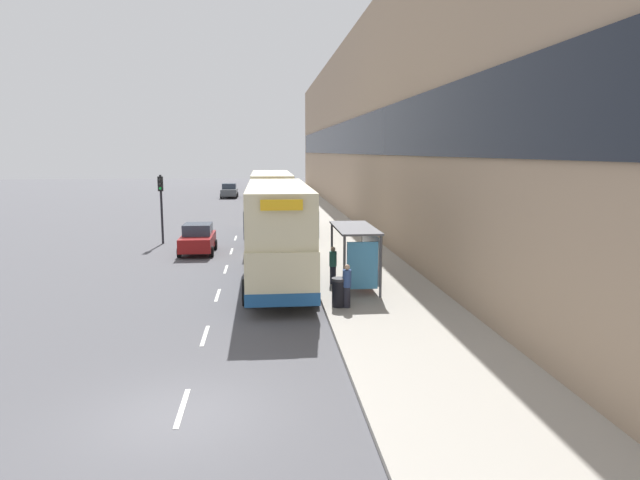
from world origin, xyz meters
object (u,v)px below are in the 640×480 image
car_1 (229,191)px  pedestrian_at_shelter (347,286)px  double_decker_bus_near (278,232)px  double_decker_bus_ahead (272,204)px  pedestrian_2 (333,265)px  bus_shelter (360,246)px  litter_bin (339,292)px  pedestrian_1 (371,247)px  traffic_light_far_kerb (161,197)px  car_0 (198,239)px

car_1 → pedestrian_at_shelter: 52.24m
double_decker_bus_near → pedestrian_at_shelter: size_ratio=7.00×
double_decker_bus_ahead → double_decker_bus_near: bearing=-89.7°
double_decker_bus_near → pedestrian_2: 2.75m
car_1 → pedestrian_at_shelter: car_1 is taller
pedestrian_at_shelter → bus_shelter: bearing=71.9°
pedestrian_2 → litter_bin: size_ratio=1.51×
pedestrian_1 → double_decker_bus_ahead: bearing=115.8°
pedestrian_at_shelter → pedestrian_1: 8.39m
pedestrian_at_shelter → traffic_light_far_kerb: traffic_light_far_kerb is taller
traffic_light_far_kerb → double_decker_bus_near: bearing=-59.4°
bus_shelter → pedestrian_at_shelter: bus_shelter is taller
litter_bin → traffic_light_far_kerb: 18.45m
pedestrian_at_shelter → litter_bin: size_ratio=1.50×
bus_shelter → pedestrian_1: bearing=74.3°
bus_shelter → traffic_light_far_kerb: size_ratio=0.98×
double_decker_bus_near → pedestrian_1: bearing=37.0°
bus_shelter → litter_bin: bus_shelter is taller
double_decker_bus_ahead → pedestrian_1: double_decker_bus_ahead is taller
car_0 → traffic_light_far_kerb: (-2.56, 3.63, 2.07)m
car_1 → pedestrian_2: size_ratio=2.60×
double_decker_bus_near → pedestrian_2: double_decker_bus_near is taller
car_0 → pedestrian_2: size_ratio=2.44×
car_1 → pedestrian_2: bearing=98.4°
car_0 → car_1: bearing=-89.3°
pedestrian_2 → traffic_light_far_kerb: traffic_light_far_kerb is taller
pedestrian_1 → pedestrian_2: (-2.44, -4.31, -0.02)m
double_decker_bus_ahead → pedestrian_1: (4.80, -9.92, -1.32)m
bus_shelter → pedestrian_1: size_ratio=2.59×
double_decker_bus_near → traffic_light_far_kerb: (-6.88, 11.64, 0.61)m
bus_shelter → car_1: bus_shelter is taller
double_decker_bus_ahead → pedestrian_2: size_ratio=6.84×
pedestrian_1 → traffic_light_far_kerb: traffic_light_far_kerb is taller
pedestrian_1 → pedestrian_2: size_ratio=1.02×
pedestrian_at_shelter → litter_bin: 0.41m
car_1 → car_0: bearing=90.7°
pedestrian_at_shelter → pedestrian_2: 3.74m
litter_bin → pedestrian_2: bearing=86.6°
double_decker_bus_near → pedestrian_2: (2.29, -0.75, -1.33)m
double_decker_bus_near → car_0: (-4.31, 8.01, -1.46)m
car_0 → pedestrian_2: (6.60, -8.76, 0.12)m
car_1 → traffic_light_far_kerb: size_ratio=0.97×
traffic_light_far_kerb → bus_shelter: bearing=-52.4°
car_1 → pedestrian_2: 48.53m
pedestrian_at_shelter → traffic_light_far_kerb: (-9.21, 16.13, 1.95)m
pedestrian_2 → traffic_light_far_kerb: (-9.16, 12.39, 1.95)m
car_0 → litter_bin: car_0 is taller
litter_bin → pedestrian_at_shelter: bearing=-29.2°
car_1 → litter_bin: (6.89, -51.60, -0.20)m
bus_shelter → traffic_light_far_kerb: 16.69m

